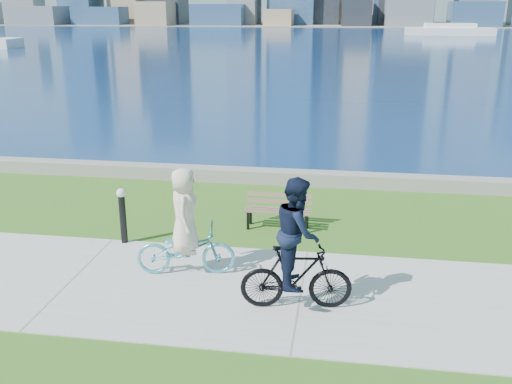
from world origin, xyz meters
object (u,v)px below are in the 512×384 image
park_bench (278,208)px  cyclist_woman (185,236)px  bollard_lamp (122,212)px  cyclist_man (297,255)px

park_bench → cyclist_woman: bearing=-117.2°
bollard_lamp → cyclist_man: (3.66, -2.09, 0.26)m
bollard_lamp → cyclist_man: cyclist_man is taller
park_bench → bollard_lamp: bollard_lamp is taller
cyclist_woman → bollard_lamp: bearing=44.1°
bollard_lamp → cyclist_woman: bearing=-35.8°
cyclist_man → park_bench: bearing=3.8°
park_bench → cyclist_man: (0.68, -3.42, 0.48)m
bollard_lamp → cyclist_man: bearing=-29.7°
cyclist_woman → cyclist_man: (2.04, -0.92, 0.18)m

